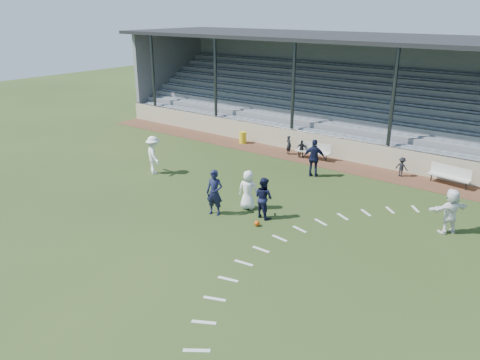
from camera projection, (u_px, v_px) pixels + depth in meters
name	position (u px, v px, depth m)	size (l,w,h in m)	color
ground	(202.00, 228.00, 18.46)	(90.00, 90.00, 0.00)	#2A3C18
cinder_track	(326.00, 162.00, 26.30)	(34.00, 2.00, 0.02)	#512F20
retaining_wall	(335.00, 148.00, 26.88)	(34.00, 0.18, 1.20)	#B7AB8D
bench_left	(314.00, 149.00, 26.67)	(2.04, 0.72, 0.95)	beige
bench_right	(450.00, 174.00, 22.75)	(2.04, 0.74, 0.95)	beige
trash_bin	(243.00, 137.00, 29.87)	(0.46, 0.46, 0.74)	yellow
football	(257.00, 223.00, 18.62)	(0.22, 0.22, 0.22)	#C1420B
player_white_lead	(248.00, 190.00, 19.99)	(0.84, 0.55, 1.72)	white
player_navy_lead	(215.00, 193.00, 19.41)	(0.71, 0.47, 1.95)	#121533
player_navy_mid	(264.00, 198.00, 19.16)	(0.85, 0.66, 1.74)	#121533
player_white_wing	(154.00, 155.00, 24.27)	(1.29, 0.74, 1.99)	white
player_navy_wing	(314.00, 158.00, 23.82)	(1.15, 0.48, 1.96)	#121533
player_white_back	(450.00, 211.00, 17.83)	(1.67, 0.53, 1.80)	white
sub_left_near	(289.00, 145.00, 27.54)	(0.41, 0.27, 1.12)	black
sub_left_far	(302.00, 149.00, 26.90)	(0.61, 0.25, 1.04)	black
sub_right	(402.00, 167.00, 23.93)	(0.65, 0.38, 1.01)	black
grandstand	(370.00, 107.00, 29.84)	(34.60, 9.00, 6.61)	gray
penalty_arc	(291.00, 260.00, 16.12)	(3.89, 14.63, 0.01)	silver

